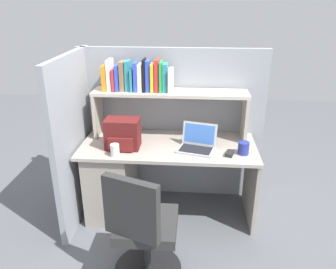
% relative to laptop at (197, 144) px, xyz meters
% --- Properties ---
extents(ground_plane, '(8.00, 8.00, 0.00)m').
position_rel_laptop_xyz_m(ground_plane, '(-0.26, 0.08, -0.78)').
color(ground_plane, '#595B60').
extents(desk, '(1.60, 0.70, 0.73)m').
position_rel_laptop_xyz_m(desk, '(-0.65, 0.08, -0.38)').
color(desk, '#AAA093').
rests_on(desk, ground_plane).
extents(cubicle_partition_rear, '(1.84, 0.05, 1.55)m').
position_rel_laptop_xyz_m(cubicle_partition_rear, '(-0.26, 0.46, -0.01)').
color(cubicle_partition_rear, gray).
rests_on(cubicle_partition_rear, ground_plane).
extents(cubicle_partition_left, '(0.05, 1.06, 1.55)m').
position_rel_laptop_xyz_m(cubicle_partition_left, '(-1.11, 0.03, -0.01)').
color(cubicle_partition_left, gray).
rests_on(cubicle_partition_left, ground_plane).
extents(overhead_hutch, '(1.44, 0.28, 0.45)m').
position_rel_laptop_xyz_m(overhead_hutch, '(-0.26, 0.28, 0.30)').
color(overhead_hutch, '#B3A99C').
rests_on(overhead_hutch, desk).
extents(reference_books_on_shelf, '(0.65, 0.19, 0.29)m').
position_rel_laptop_xyz_m(reference_books_on_shelf, '(-0.56, 0.28, 0.53)').
color(reference_books_on_shelf, orange).
rests_on(reference_books_on_shelf, overhead_hutch).
extents(laptop, '(0.36, 0.33, 0.22)m').
position_rel_laptop_xyz_m(laptop, '(0.00, 0.00, 0.00)').
color(laptop, '#B7BABF').
rests_on(laptop, desk).
extents(backpack, '(0.30, 0.22, 0.27)m').
position_rel_laptop_xyz_m(backpack, '(-0.66, -0.02, 0.08)').
color(backpack, '#591919').
rests_on(backpack, desk).
extents(computer_mouse, '(0.09, 0.12, 0.03)m').
position_rel_laptop_xyz_m(computer_mouse, '(0.28, -0.10, -0.03)').
color(computer_mouse, '#262628').
rests_on(computer_mouse, desk).
extents(paper_cup, '(0.08, 0.08, 0.11)m').
position_rel_laptop_xyz_m(paper_cup, '(-0.70, -0.19, 0.00)').
color(paper_cup, white).
rests_on(paper_cup, desk).
extents(snack_canister, '(0.10, 0.10, 0.11)m').
position_rel_laptop_xyz_m(snack_canister, '(0.40, -0.07, 0.00)').
color(snack_canister, navy).
rests_on(snack_canister, desk).
extents(office_chair, '(0.53, 0.55, 0.93)m').
position_rel_laptop_xyz_m(office_chair, '(-0.38, -0.78, -0.39)').
color(office_chair, black).
rests_on(office_chair, ground_plane).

